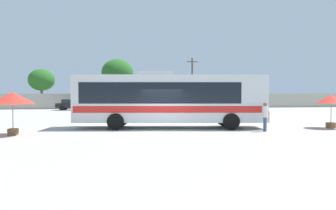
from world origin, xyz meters
TOP-DOWN VIEW (x-y plane):
  - ground_plane at (0.00, 10.00)m, footprint 300.00×300.00m
  - perimeter_wall at (0.00, 28.35)m, footprint 80.00×0.30m
  - coach_bus_silver_red at (0.57, 1.94)m, footprint 12.44×4.25m
  - attendant_by_bus_door at (5.99, -0.86)m, footprint 0.49×0.49m
  - vendor_umbrella_near_gate_red at (-8.24, -0.40)m, footprint 2.33×2.33m
  - vendor_umbrella_secondary_red at (11.06, 0.25)m, footprint 1.93×1.93m
  - parked_car_leftmost_black at (-8.48, 25.02)m, footprint 4.57×2.27m
  - parked_car_second_dark_blue at (-2.61, 24.40)m, footprint 4.64×2.30m
  - parked_car_third_grey at (2.86, 24.14)m, footprint 4.17×2.14m
  - parked_car_rightmost_black at (8.91, 24.16)m, footprint 4.19×2.15m
  - utility_pole_near at (9.14, 32.30)m, footprint 1.80×0.26m
  - roadside_tree_left at (-13.80, 30.90)m, footprint 3.77×3.77m
  - roadside_tree_midleft at (-2.80, 33.45)m, footprint 5.02×5.02m

SIDE VIEW (x-z plane):
  - ground_plane at x=0.00m, z-range 0.00..0.00m
  - parked_car_leftmost_black at x=-8.48m, z-range 0.05..1.47m
  - parked_car_second_dark_blue at x=-2.61m, z-range 0.05..1.50m
  - parked_car_rightmost_black at x=8.91m, z-range 0.04..1.53m
  - parked_car_third_grey at x=2.86m, z-range 0.04..1.56m
  - attendant_by_bus_door at x=5.99m, z-range 0.11..1.85m
  - perimeter_wall at x=0.00m, z-range 0.00..2.17m
  - vendor_umbrella_secondary_red at x=11.06m, z-range 0.75..2.90m
  - coach_bus_silver_red at x=0.57m, z-range 0.12..3.78m
  - vendor_umbrella_near_gate_red at x=-8.24m, z-range 0.81..3.15m
  - utility_pole_near at x=9.14m, z-range 0.18..8.06m
  - roadside_tree_left at x=-13.80m, z-range 1.27..7.06m
  - roadside_tree_midleft at x=-2.80m, z-range 1.68..9.32m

